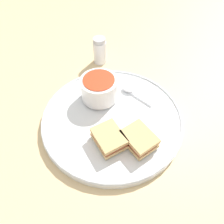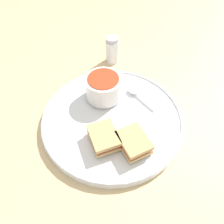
{
  "view_description": "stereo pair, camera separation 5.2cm",
  "coord_description": "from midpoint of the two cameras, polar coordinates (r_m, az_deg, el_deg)",
  "views": [
    {
      "loc": [
        0.33,
        0.03,
        0.44
      ],
      "look_at": [
        0.0,
        0.0,
        0.04
      ],
      "focal_mm": 35.0,
      "sensor_mm": 36.0,
      "label": 1
    },
    {
      "loc": [
        0.32,
        0.08,
        0.44
      ],
      "look_at": [
        0.0,
        0.0,
        0.04
      ],
      "focal_mm": 35.0,
      "sensor_mm": 36.0,
      "label": 2
    }
  ],
  "objects": [
    {
      "name": "plate",
      "position": [
        0.54,
        -2.75,
        -1.88
      ],
      "size": [
        0.35,
        0.35,
        0.02
      ],
      "color": "white",
      "rests_on": "ground_plane"
    },
    {
      "name": "sandwich_half_far",
      "position": [
        0.48,
        4.0,
        -7.26
      ],
      "size": [
        0.09,
        0.09,
        0.03
      ],
      "rotation": [
        0.0,
        0.0,
        0.71
      ],
      "color": "tan",
      "rests_on": "plate"
    },
    {
      "name": "sandwich_half_near",
      "position": [
        0.48,
        -3.81,
        -7.09
      ],
      "size": [
        0.09,
        0.09,
        0.03
      ],
      "rotation": [
        0.0,
        0.0,
        0.61
      ],
      "color": "tan",
      "rests_on": "plate"
    },
    {
      "name": "spoon",
      "position": [
        0.59,
        2.02,
        5.65
      ],
      "size": [
        0.07,
        0.09,
        0.01
      ],
      "rotation": [
        0.0,
        0.0,
        4.06
      ],
      "color": "silver",
      "rests_on": "plate"
    },
    {
      "name": "ground_plane",
      "position": [
        0.55,
        -2.71,
        -2.53
      ],
      "size": [
        2.4,
        2.4,
        0.0
      ],
      "primitive_type": "plane",
      "color": "#D1B27F"
    },
    {
      "name": "salt_shaker",
      "position": [
        0.7,
        -5.44,
        15.56
      ],
      "size": [
        0.04,
        0.04,
        0.08
      ],
      "color": "silver",
      "rests_on": "ground_plane"
    },
    {
      "name": "soup_bowl",
      "position": [
        0.56,
        -6.05,
        6.03
      ],
      "size": [
        0.09,
        0.09,
        0.06
      ],
      "color": "white",
      "rests_on": "plate"
    }
  ]
}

